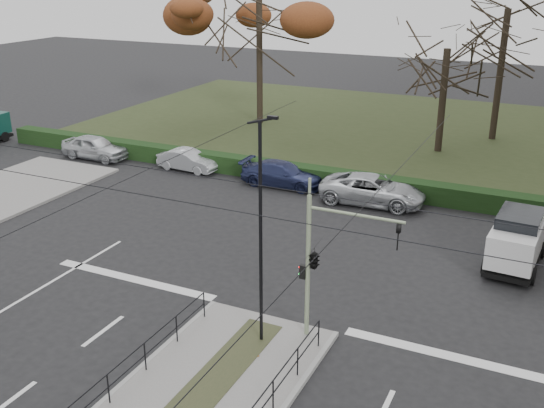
{
  "coord_description": "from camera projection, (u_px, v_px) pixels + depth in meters",
  "views": [
    {
      "loc": [
        7.96,
        -11.87,
        11.25
      ],
      "look_at": [
        -1.56,
        8.27,
        2.8
      ],
      "focal_mm": 42.0,
      "sensor_mm": 36.0,
      "label": 1
    }
  ],
  "objects": [
    {
      "name": "hedge",
      "position": [
        279.0,
        171.0,
        35.15
      ],
      "size": [
        38.0,
        1.0,
        1.0
      ],
      "primitive_type": "cube",
      "color": "black",
      "rests_on": "ground"
    },
    {
      "name": "catenary",
      "position": [
        220.0,
        269.0,
        17.36
      ],
      "size": [
        20.0,
        34.0,
        6.0
      ],
      "color": "black",
      "rests_on": "ground"
    },
    {
      "name": "traffic_light",
      "position": [
        316.0,
        258.0,
        19.3
      ],
      "size": [
        3.2,
        1.82,
        4.71
      ],
      "color": "gray",
      "rests_on": "median_island"
    },
    {
      "name": "parked_car_second",
      "position": [
        188.0,
        160.0,
        36.7
      ],
      "size": [
        3.75,
        1.49,
        1.21
      ],
      "primitive_type": "imported",
      "rotation": [
        0.0,
        0.0,
        1.51
      ],
      "color": "#B3B7BC",
      "rests_on": "ground"
    },
    {
      "name": "streetlamp_median_far",
      "position": [
        261.0,
        233.0,
        18.75
      ],
      "size": [
        0.6,
        0.12,
        7.21
      ],
      "color": "black",
      "rests_on": "median_island"
    },
    {
      "name": "bare_tree_near",
      "position": [
        447.0,
        56.0,
        38.33
      ],
      "size": [
        6.46,
        6.46,
        8.45
      ],
      "color": "black",
      "rests_on": "park"
    },
    {
      "name": "white_van",
      "position": [
        517.0,
        238.0,
        24.88
      ],
      "size": [
        2.13,
        4.22,
        2.25
      ],
      "color": "silver",
      "rests_on": "ground"
    },
    {
      "name": "parked_car_third",
      "position": [
        282.0,
        174.0,
        34.12
      ],
      "size": [
        4.58,
        1.93,
        1.32
      ],
      "primitive_type": "imported",
      "rotation": [
        0.0,
        0.0,
        1.59
      ],
      "color": "#21274D",
      "rests_on": "ground"
    },
    {
      "name": "park",
      "position": [
        355.0,
        126.0,
        46.64
      ],
      "size": [
        38.0,
        26.0,
        0.1
      ],
      "primitive_type": "cube",
      "color": "#283219",
      "rests_on": "ground"
    },
    {
      "name": "parked_car_first",
      "position": [
        95.0,
        147.0,
        38.85
      ],
      "size": [
        4.29,
        1.75,
        1.46
      ],
      "primitive_type": "imported",
      "rotation": [
        0.0,
        0.0,
        1.56
      ],
      "color": "#B3B7BC",
      "rests_on": "ground"
    },
    {
      "name": "ground",
      "position": [
        194.0,
        407.0,
        17.21
      ],
      "size": [
        140.0,
        140.0,
        0.0
      ],
      "primitive_type": "plane",
      "color": "black",
      "rests_on": "ground"
    },
    {
      "name": "bare_tree_center",
      "position": [
        507.0,
        19.0,
        40.42
      ],
      "size": [
        7.44,
        7.44,
        11.27
      ],
      "color": "black",
      "rests_on": "park"
    },
    {
      "name": "parked_car_fourth",
      "position": [
        373.0,
        190.0,
        31.57
      ],
      "size": [
        5.33,
        2.7,
        1.44
      ],
      "primitive_type": "imported",
      "rotation": [
        0.0,
        0.0,
        1.63
      ],
      "color": "#B3B7BC",
      "rests_on": "ground"
    }
  ]
}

